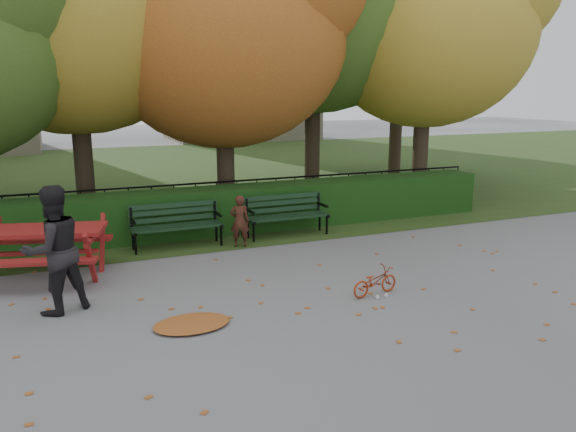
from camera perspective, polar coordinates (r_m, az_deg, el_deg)
name	(u,v)px	position (r m, az deg, el deg)	size (l,w,h in m)	color
ground	(313,299)	(8.64, 2.53, -8.40)	(90.00, 90.00, 0.00)	slate
grass_strip	(154,174)	(21.78, -13.42, 4.17)	(90.00, 90.00, 0.00)	#243915
building_right	(239,43)	(37.21, -4.98, 17.12)	(9.00, 6.00, 12.00)	tan
hedge	(227,210)	(12.55, -6.24, 0.63)	(13.00, 0.90, 1.00)	black
iron_fence	(217,202)	(13.30, -7.23, 1.45)	(14.00, 0.04, 1.02)	black
tree_c	(239,15)	(14.03, -5.04, 19.68)	(6.30, 6.00, 8.00)	black
tree_e	(443,15)	(16.55, 15.43, 19.13)	(6.09, 5.80, 8.16)	black
tree_g	(412,22)	(20.85, 12.53, 18.66)	(6.30, 6.00, 8.55)	black
bench_left	(176,222)	(11.49, -11.31, -0.57)	(1.80, 0.57, 0.88)	black
bench_right	(286,212)	(12.17, -0.19, 0.42)	(1.80, 0.57, 0.88)	black
picnic_table	(40,240)	(10.17, -23.86, -2.21)	(2.41, 2.13, 1.00)	#650C0E
leaf_pile	(192,324)	(7.79, -9.77, -10.72)	(1.04, 0.72, 0.07)	brown
leaf_scatter	(305,292)	(8.89, 1.70, -7.73)	(9.00, 5.70, 0.01)	brown
child	(240,221)	(11.30, -4.93, -0.53)	(0.39, 0.25, 1.06)	#391A12
adult	(54,250)	(8.52, -22.71, -3.21)	(0.89, 0.70, 1.84)	black
bicycle	(375,281)	(8.82, 8.82, -6.58)	(0.29, 0.84, 0.44)	#952A0D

